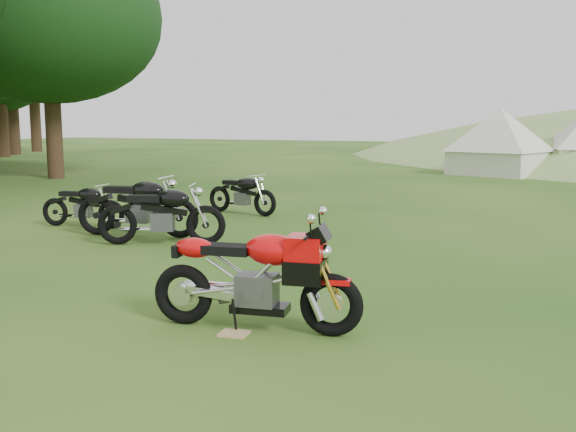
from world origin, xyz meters
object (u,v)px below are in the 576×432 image
at_px(vintage_moto_a, 137,204).
at_px(vintage_moto_c, 82,204).
at_px(tent_left, 500,141).
at_px(plywood_board, 234,333).
at_px(vintage_moto_b, 161,213).
at_px(vintage_moto_d, 242,193).
at_px(sport_motorcycle, 255,269).

distance_m(vintage_moto_a, vintage_moto_c, 1.63).
xyz_separation_m(vintage_moto_a, tent_left, (3.73, 16.68, 0.71)).
distance_m(plywood_board, vintage_moto_a, 5.62).
bearing_deg(tent_left, vintage_moto_b, -82.91).
bearing_deg(vintage_moto_c, vintage_moto_b, -28.94).
height_order(vintage_moto_b, vintage_moto_d, vintage_moto_b).
xyz_separation_m(vintage_moto_a, vintage_moto_c, (-1.58, 0.36, -0.13)).
distance_m(sport_motorcycle, plywood_board, 0.63).
xyz_separation_m(sport_motorcycle, vintage_moto_b, (-3.42, 3.11, -0.06)).
distance_m(vintage_moto_a, tent_left, 17.10).
bearing_deg(vintage_moto_a, tent_left, 63.58).
bearing_deg(vintage_moto_a, vintage_moto_c, 153.34).
height_order(plywood_board, tent_left, tent_left).
xyz_separation_m(sport_motorcycle, vintage_moto_d, (-4.01, 6.74, -0.12)).
xyz_separation_m(plywood_board, vintage_moto_b, (-3.31, 3.33, 0.52)).
distance_m(sport_motorcycle, vintage_moto_d, 7.84).
bearing_deg(sport_motorcycle, vintage_moto_d, 109.58).
bearing_deg(plywood_board, vintage_moto_b, 134.84).
distance_m(plywood_board, vintage_moto_b, 4.73).
relative_size(plywood_board, vintage_moto_c, 0.16).
height_order(sport_motorcycle, plywood_board, sport_motorcycle).
xyz_separation_m(plywood_board, vintage_moto_c, (-5.72, 4.12, 0.43)).
xyz_separation_m(plywood_board, vintage_moto_a, (-4.14, 3.76, 0.56)).
height_order(vintage_moto_a, vintage_moto_d, vintage_moto_a).
xyz_separation_m(vintage_moto_a, vintage_moto_d, (0.24, 3.20, -0.10)).
height_order(sport_motorcycle, tent_left, tent_left).
distance_m(plywood_board, vintage_moto_d, 7.99).
distance_m(sport_motorcycle, vintage_moto_a, 5.53).
bearing_deg(vintage_moto_d, vintage_moto_c, -112.70).
distance_m(plywood_board, vintage_moto_c, 7.07).
distance_m(vintage_moto_a, vintage_moto_d, 3.21).
relative_size(plywood_board, tent_left, 0.09).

